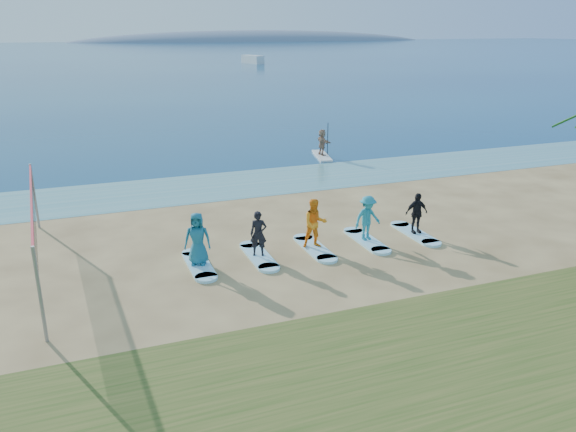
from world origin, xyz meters
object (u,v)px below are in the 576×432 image
object	(u,v)px
boat_offshore_b	(253,64)
student_2	(315,223)
student_3	(367,218)
student_1	(258,234)
surfboard_1	(259,256)
surfboard_3	(366,240)
surfboard_4	(415,233)
student_0	(197,239)
volleyball_net	(34,214)
surfboard_0	(199,265)
paddleboard	(322,156)
paddleboarder	(322,142)
surfboard_2	(315,248)
student_4	(416,213)

from	to	relation	value
boat_offshore_b	student_2	world-z (taller)	student_2
student_3	student_2	bearing A→B (deg)	171.48
student_1	surfboard_1	bearing A→B (deg)	0.00
surfboard_1	student_2	world-z (taller)	student_2
surfboard_3	surfboard_4	world-z (taller)	same
surfboard_1	student_0	bearing A→B (deg)	180.00
surfboard_3	volleyball_net	bearing A→B (deg)	173.04
volleyball_net	student_3	bearing A→B (deg)	-6.96
surfboard_0	student_2	size ratio (longest dim) A/B	1.28
volleyball_net	surfboard_3	bearing A→B (deg)	-6.96
surfboard_3	paddleboard	bearing A→B (deg)	72.41
student_0	student_1	world-z (taller)	student_0
surfboard_3	student_0	bearing A→B (deg)	180.00
volleyball_net	surfboard_1	distance (m)	7.11
boat_offshore_b	student_1	size ratio (longest dim) A/B	4.40
surfboard_0	surfboard_3	bearing A→B (deg)	0.00
paddleboarder	surfboard_2	distance (m)	14.70
surfboard_0	student_4	distance (m)	8.15
volleyball_net	student_4	xyz separation A→B (m)	(12.82, -1.32, -1.06)
paddleboard	boat_offshore_b	bearing A→B (deg)	88.47
surfboard_0	student_4	bearing A→B (deg)	0.00
surfboard_3	student_4	distance (m)	2.18
boat_offshore_b	surfboard_1	bearing A→B (deg)	-119.28
paddleboarder	surfboard_1	xyz separation A→B (m)	(-8.27, -13.28, -0.84)
boat_offshore_b	surfboard_1	world-z (taller)	boat_offshore_b
volleyball_net	surfboard_4	world-z (taller)	volleyball_net
surfboard_2	student_1	bearing A→B (deg)	180.00
volleyball_net	surfboard_3	size ratio (longest dim) A/B	4.13
student_2	student_1	bearing A→B (deg)	-170.35
student_4	student_0	bearing A→B (deg)	-176.90
paddleboarder	surfboard_4	size ratio (longest dim) A/B	0.69
volleyball_net	surfboard_3	distance (m)	11.03
paddleboard	surfboard_1	xyz separation A→B (m)	(-8.27, -13.28, -0.01)
paddleboarder	student_4	distance (m)	13.46
volleyball_net	student_4	size ratio (longest dim) A/B	6.01
paddleboard	student_1	distance (m)	15.67
volleyball_net	student_4	bearing A→B (deg)	-5.86
volleyball_net	student_3	xyz separation A→B (m)	(10.79, -1.32, -1.00)
student_0	surfboard_2	xyz separation A→B (m)	(4.06, 0.00, -0.90)
paddleboarder	surfboard_0	size ratio (longest dim) A/B	0.69
boat_offshore_b	student_3	xyz separation A→B (m)	(-27.60, -101.30, 0.90)
surfboard_0	surfboard_4	world-z (taller)	same
surfboard_0	paddleboard	bearing A→B (deg)	52.22
student_0	surfboard_1	xyz separation A→B (m)	(2.03, 0.00, -0.90)
student_0	surfboard_0	bearing A→B (deg)	0.00
surfboard_0	surfboard_2	size ratio (longest dim) A/B	1.00
surfboard_4	student_3	bearing A→B (deg)	180.00
volleyball_net	student_1	distance (m)	6.94
student_1	student_4	size ratio (longest dim) A/B	1.00
paddleboard	surfboard_0	xyz separation A→B (m)	(-10.30, -13.28, -0.01)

